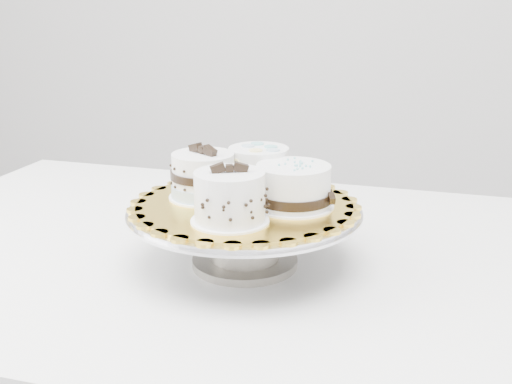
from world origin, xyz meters
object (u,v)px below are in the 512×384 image
(table, at_px, (225,288))
(cake_stand, at_px, (245,225))
(cake_board, at_px, (245,205))
(cake_ribbon, at_px, (294,187))
(cake_banded, at_px, (203,177))
(cake_swirl, at_px, (230,198))
(cake_dots, at_px, (259,169))

(table, height_order, cake_stand, cake_stand)
(cake_board, relative_size, cake_ribbon, 2.28)
(table, height_order, cake_ribbon, cake_ribbon)
(cake_board, relative_size, cake_banded, 2.52)
(cake_swirl, xyz_separation_m, cake_dots, (-0.01, 0.15, 0.00))
(cake_ribbon, bearing_deg, table, 137.22)
(cake_stand, bearing_deg, cake_ribbon, 6.36)
(cake_stand, bearing_deg, cake_board, 165.96)
(cake_board, distance_m, cake_dots, 0.08)
(cake_dots, bearing_deg, cake_stand, -100.42)
(cake_dots, xyz_separation_m, cake_ribbon, (0.07, -0.06, -0.01))
(cake_swirl, xyz_separation_m, cake_ribbon, (0.07, 0.09, -0.00))
(table, xyz_separation_m, cake_board, (0.05, -0.06, 0.17))
(cake_banded, distance_m, cake_ribbon, 0.14)
(table, height_order, cake_dots, cake_dots)
(cake_ribbon, bearing_deg, cake_swirl, -148.73)
(cake_board, bearing_deg, cake_stand, -14.04)
(cake_stand, height_order, cake_board, cake_board)
(cake_stand, relative_size, cake_board, 1.09)
(table, relative_size, cake_banded, 9.92)
(cake_banded, distance_m, cake_dots, 0.09)
(cake_stand, height_order, cake_swirl, cake_swirl)
(table, xyz_separation_m, cake_banded, (-0.02, -0.05, 0.20))
(cake_dots, bearing_deg, cake_ribbon, -50.21)
(cake_stand, xyz_separation_m, cake_swirl, (0.01, -0.08, 0.07))
(table, relative_size, cake_ribbon, 8.98)
(cake_swirl, height_order, cake_ribbon, cake_swirl)
(cake_dots, distance_m, cake_ribbon, 0.10)
(table, bearing_deg, cake_banded, -108.32)
(table, xyz_separation_m, cake_stand, (0.05, -0.06, 0.14))
(table, distance_m, cake_ribbon, 0.24)
(cake_banded, bearing_deg, cake_dots, 69.24)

